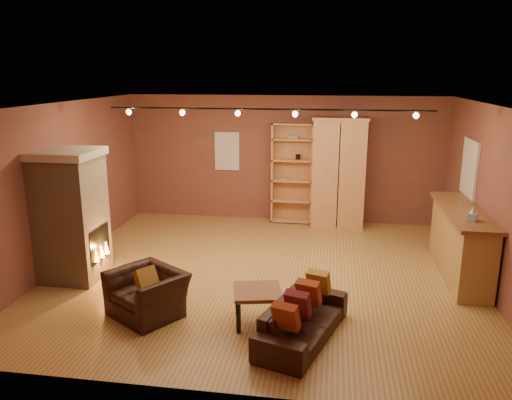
% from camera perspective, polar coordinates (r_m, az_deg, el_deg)
% --- Properties ---
extents(floor, '(7.00, 7.00, 0.00)m').
position_cam_1_polar(floor, '(8.48, 0.90, -8.42)').
color(floor, olive).
rests_on(floor, ground).
extents(ceiling, '(7.00, 7.00, 0.00)m').
position_cam_1_polar(ceiling, '(7.83, 0.98, 10.83)').
color(ceiling, brown).
rests_on(ceiling, back_wall).
extents(back_wall, '(7.00, 0.02, 2.80)m').
position_cam_1_polar(back_wall, '(11.20, 3.24, 4.69)').
color(back_wall, brown).
rests_on(back_wall, floor).
extents(left_wall, '(0.02, 6.50, 2.80)m').
position_cam_1_polar(left_wall, '(9.18, -21.25, 1.55)').
color(left_wall, brown).
rests_on(left_wall, floor).
extents(right_wall, '(0.02, 6.50, 2.80)m').
position_cam_1_polar(right_wall, '(8.33, 25.54, -0.14)').
color(right_wall, brown).
rests_on(right_wall, floor).
extents(fireplace, '(1.01, 0.98, 2.12)m').
position_cam_1_polar(fireplace, '(8.53, -20.34, -1.65)').
color(fireplace, tan).
rests_on(fireplace, floor).
extents(back_window, '(0.56, 0.04, 0.86)m').
position_cam_1_polar(back_window, '(11.36, -3.33, 5.59)').
color(back_window, silver).
rests_on(back_window, back_wall).
extents(bookcase, '(0.91, 0.35, 2.23)m').
position_cam_1_polar(bookcase, '(11.12, 4.19, 3.19)').
color(bookcase, tan).
rests_on(bookcase, floor).
extents(armoire, '(1.17, 0.67, 2.38)m').
position_cam_1_polar(armoire, '(10.89, 9.41, 3.14)').
color(armoire, tan).
rests_on(armoire, floor).
extents(bar_counter, '(0.64, 2.40, 1.15)m').
position_cam_1_polar(bar_counter, '(8.86, 22.35, -4.51)').
color(bar_counter, tan).
rests_on(bar_counter, floor).
extents(tissue_box, '(0.14, 0.14, 0.21)m').
position_cam_1_polar(tissue_box, '(8.04, 23.50, -1.60)').
color(tissue_box, '#81AECF').
rests_on(tissue_box, bar_counter).
extents(right_window, '(0.05, 0.90, 1.00)m').
position_cam_1_polar(right_window, '(9.59, 23.23, 3.40)').
color(right_window, silver).
rests_on(right_window, right_wall).
extents(loveseat, '(1.00, 1.78, 0.73)m').
position_cam_1_polar(loveseat, '(6.47, 5.39, -12.67)').
color(loveseat, black).
rests_on(loveseat, floor).
extents(armchair, '(1.16, 1.06, 0.85)m').
position_cam_1_polar(armchair, '(7.14, -12.35, -9.59)').
color(armchair, black).
rests_on(armchair, floor).
extents(coffee_table, '(0.74, 0.74, 0.47)m').
position_cam_1_polar(coffee_table, '(6.78, 0.17, -10.77)').
color(coffee_table, brown).
rests_on(coffee_table, floor).
extents(track_rail, '(5.20, 0.09, 0.13)m').
position_cam_1_polar(track_rail, '(8.03, 1.18, 10.11)').
color(track_rail, black).
rests_on(track_rail, ceiling).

